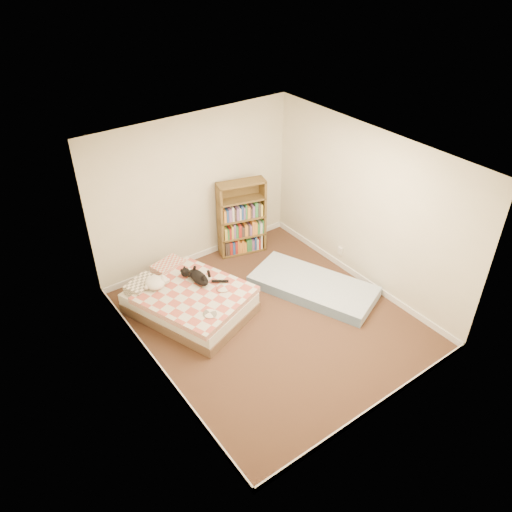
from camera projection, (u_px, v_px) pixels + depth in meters
room at (272, 251)px, 6.54m from camera, size 3.51×4.01×2.51m
bed at (188, 299)px, 7.27m from camera, size 1.71×2.01×0.46m
bookshelf at (241, 225)px, 8.43m from camera, size 0.86×0.47×1.33m
floor_mattress at (313, 286)px, 7.72m from camera, size 1.52×2.09×0.17m
black_cat at (198, 276)px, 7.28m from camera, size 0.37×0.74×0.17m
white_dog at (156, 283)px, 7.14m from camera, size 0.40×0.41×0.15m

